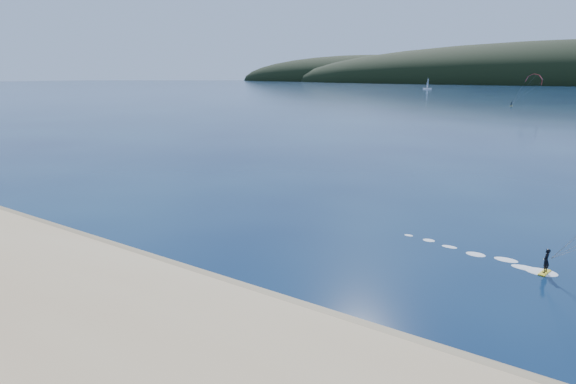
{
  "coord_description": "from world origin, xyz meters",
  "views": [
    {
      "loc": [
        19.01,
        -15.37,
        12.53
      ],
      "look_at": [
        1.09,
        10.0,
        5.0
      ],
      "focal_mm": 30.41,
      "sensor_mm": 36.0,
      "label": 1
    }
  ],
  "objects": [
    {
      "name": "wet_sand",
      "position": [
        0.0,
        4.5,
        0.05
      ],
      "size": [
        220.0,
        2.5,
        0.1
      ],
      "color": "#88714F",
      "rests_on": "ground"
    },
    {
      "name": "ground",
      "position": [
        0.0,
        0.0,
        0.0
      ],
      "size": [
        1800.0,
        1800.0,
        0.0
      ],
      "primitive_type": "plane",
      "color": "#071435",
      "rests_on": "ground"
    },
    {
      "name": "sailboat",
      "position": [
        -127.33,
        395.53,
        0.74
      ],
      "size": [
        7.07,
        4.52,
        10.0
      ],
      "color": "white",
      "rests_on": "ground"
    },
    {
      "name": "kitesurfer_far",
      "position": [
        -14.17,
        192.91,
        9.45
      ],
      "size": [
        12.0,
        8.24,
        13.44
      ],
      "color": "yellow",
      "rests_on": "ground"
    }
  ]
}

